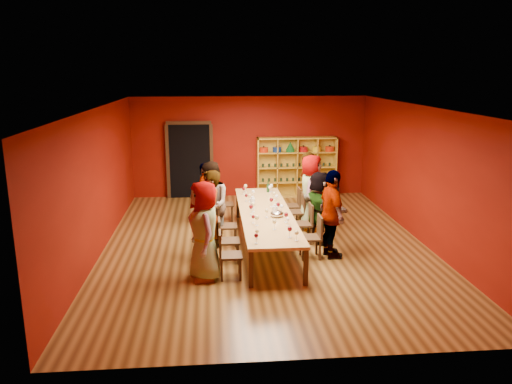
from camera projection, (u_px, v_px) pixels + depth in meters
room_shell at (266, 179)px, 10.65m from camera, size 7.10×9.10×3.04m
tasting_table at (266, 214)px, 10.84m from camera, size 1.10×4.50×0.75m
doorway at (190, 160)px, 14.88m from camera, size 1.40×0.17×2.30m
shelving_unit at (296, 164)px, 15.07m from camera, size 2.40×0.40×1.80m
chair_person_left_0 at (226, 252)px, 9.17m from camera, size 0.42×0.42×0.89m
person_left_0 at (204, 231)px, 9.03m from camera, size 0.68×0.99×1.84m
chair_person_left_1 at (225, 238)px, 9.94m from camera, size 0.42×0.42×0.89m
person_left_1 at (210, 217)px, 9.81m from camera, size 0.53×0.71×1.88m
chair_person_left_2 at (224, 223)px, 10.89m from camera, size 0.42×0.42×0.89m
person_left_2 at (211, 204)px, 10.76m from camera, size 0.72×1.01×1.86m
chair_person_left_4 at (222, 202)px, 12.64m from camera, size 0.42×0.42×0.89m
person_left_4 at (205, 192)px, 12.54m from camera, size 0.73×0.98×1.51m
chair_person_right_1 at (314, 235)px, 10.16m from camera, size 0.42×0.42×0.89m
person_right_1 at (332, 214)px, 10.09m from camera, size 0.63×1.13×1.83m
chair_person_right_2 at (306, 221)px, 11.05m from camera, size 0.42×0.42×0.89m
person_right_2 at (319, 207)px, 11.00m from camera, size 1.01×1.55×1.62m
chair_person_right_3 at (299, 209)px, 11.97m from camera, size 0.42×0.42×0.89m
person_right_3 at (311, 193)px, 11.90m from camera, size 0.76×1.00×1.82m
chair_person_right_4 at (295, 203)px, 12.52m from camera, size 0.42×0.42×0.89m
person_right_4 at (309, 187)px, 12.45m from camera, size 0.71×0.80×1.80m
wine_glass_0 at (251, 207)px, 10.64m from camera, size 0.09×0.09×0.22m
wine_glass_1 at (257, 232)px, 9.12m from camera, size 0.07×0.07×0.18m
wine_glass_2 at (286, 215)px, 10.07m from camera, size 0.09×0.09×0.21m
wine_glass_3 at (274, 222)px, 9.61m from camera, size 0.09×0.09×0.21m
wine_glass_4 at (270, 188)px, 12.50m from camera, size 0.08×0.08×0.19m
wine_glass_5 at (246, 196)px, 11.71m from camera, size 0.07×0.07×0.18m
wine_glass_6 at (253, 217)px, 10.03m from camera, size 0.07×0.07×0.18m
wine_glass_7 at (245, 186)px, 12.55m from camera, size 0.09×0.09×0.21m
wine_glass_8 at (271, 186)px, 12.61m from camera, size 0.08×0.08×0.20m
wine_glass_9 at (249, 196)px, 11.63m from camera, size 0.08×0.08×0.20m
wine_glass_10 at (244, 189)px, 12.35m from camera, size 0.07×0.07×0.18m
wine_glass_11 at (288, 219)px, 9.87m from camera, size 0.07×0.07×0.18m
wine_glass_12 at (277, 197)px, 11.59m from camera, size 0.08×0.08×0.19m
wine_glass_13 at (282, 207)px, 10.72m from camera, size 0.08×0.08×0.20m
wine_glass_14 at (271, 200)px, 11.21m from camera, size 0.09×0.09×0.22m
wine_glass_15 at (274, 194)px, 11.82m from camera, size 0.08×0.08×0.20m
wine_glass_16 at (297, 233)px, 8.99m from camera, size 0.08×0.08×0.20m
wine_glass_17 at (253, 205)px, 10.81m from camera, size 0.09×0.09×0.22m
wine_glass_18 at (256, 236)px, 8.85m from camera, size 0.08×0.08×0.19m
wine_glass_19 at (267, 211)px, 10.41m from camera, size 0.08×0.08×0.20m
wine_glass_20 at (253, 192)px, 12.02m from camera, size 0.08×0.08×0.20m
wine_glass_21 at (257, 218)px, 9.86m from camera, size 0.09×0.09×0.22m
wine_glass_22 at (278, 205)px, 10.83m from camera, size 0.09×0.09×0.21m
wine_glass_23 at (290, 230)px, 9.16m from camera, size 0.09×0.09×0.22m
spittoon_bowl at (277, 214)px, 10.48m from camera, size 0.28×0.28×0.15m
carafe_a at (253, 203)px, 11.06m from camera, size 0.14×0.14×0.29m
carafe_b at (275, 211)px, 10.43m from camera, size 0.14×0.14×0.28m
wine_bottle at (268, 188)px, 12.58m from camera, size 0.09×0.09×0.29m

